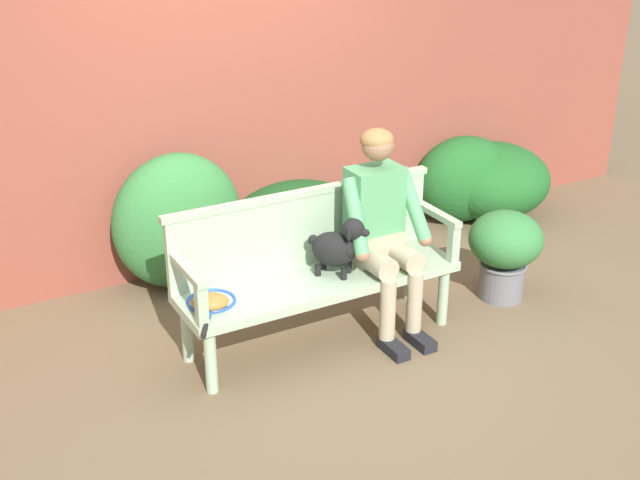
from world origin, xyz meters
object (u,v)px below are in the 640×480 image
Objects in this scene: person_seated at (381,224)px; baseball_glove at (210,302)px; dog_on_bench at (339,246)px; potted_plant at (505,248)px; garden_bench at (320,285)px; tennis_racket at (211,303)px.

person_seated is 1.20m from baseball_glove.
dog_on_bench is 1.32m from potted_plant.
garden_bench is 8.13× the size of baseball_glove.
tennis_racket is (-1.15, 0.01, -0.26)m from person_seated.
garden_bench is 1.35× the size of person_seated.
baseball_glove is at bearing -178.22° from person_seated.
garden_bench is 0.73m from tennis_racket.
dog_on_bench reaches higher than potted_plant.
baseball_glove is 0.35× the size of potted_plant.
person_seated is 2.33× the size of tennis_racket.
garden_bench is 0.54m from person_seated.
potted_plant reaches higher than baseball_glove.
person_seated is at bearing -0.34° from tennis_racket.
baseball_glove is (-1.17, -0.04, -0.23)m from person_seated.
person_seated is 6.03× the size of baseball_glove.
dog_on_bench is at bearing 177.14° from potted_plant.
tennis_racket is 0.06m from baseball_glove.
garden_bench is at bearing 0.48° from tennis_racket.
garden_bench is 2.81× the size of potted_plant.
baseball_glove is (-0.02, -0.04, 0.04)m from tennis_racket.
dog_on_bench reaches higher than garden_bench.
tennis_racket is at bearing 87.02° from baseball_glove.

